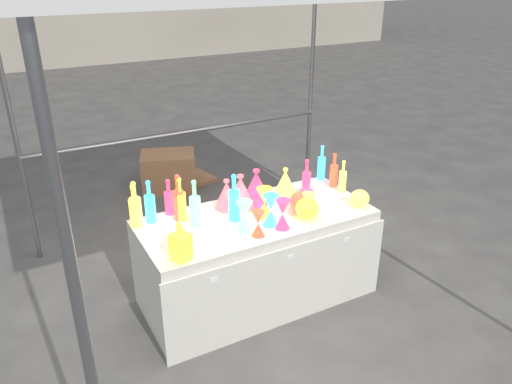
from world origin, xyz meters
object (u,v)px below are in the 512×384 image
decanter_0 (180,241)px  lampshade_0 (227,194)px  hourglass_0 (258,224)px  display_table (257,258)px  bottle_0 (135,205)px  cardboard_box_closed (169,171)px  globe_0 (307,210)px

decanter_0 → lampshade_0: 0.80m
hourglass_0 → display_table: bearing=63.6°
bottle_0 → decanter_0: 0.61m
hourglass_0 → lampshade_0: lampshade_0 is taller
bottle_0 → lampshade_0: (0.72, -0.06, -0.05)m
cardboard_box_closed → hourglass_0: 2.75m
cardboard_box_closed → decanter_0: 2.90m
cardboard_box_closed → bottle_0: 2.41m
bottle_0 → hourglass_0: 0.92m
decanter_0 → hourglass_0: 0.59m
bottle_0 → globe_0: size_ratio=1.86×
cardboard_box_closed → globe_0: globe_0 is taller
display_table → bottle_0: (-0.85, 0.30, 0.54)m
bottle_0 → globe_0: bottle_0 is taller
display_table → cardboard_box_closed: bearing=87.6°
display_table → hourglass_0: 0.56m
display_table → lampshade_0: size_ratio=7.71×
globe_0 → lampshade_0: lampshade_0 is taller
display_table → cardboard_box_closed: size_ratio=2.92×
display_table → lampshade_0: lampshade_0 is taller
display_table → globe_0: (0.32, -0.21, 0.45)m
hourglass_0 → lampshade_0: size_ratio=0.81×
display_table → bottle_0: 1.05m
hourglass_0 → globe_0: 0.46m
cardboard_box_closed → bottle_0: size_ratio=1.90×
lampshade_0 → hourglass_0: bearing=-101.3°
globe_0 → lampshade_0: (-0.46, 0.45, 0.05)m
bottle_0 → hourglass_0: bottle_0 is taller
lampshade_0 → bottle_0: bearing=164.1°
bottle_0 → lampshade_0: size_ratio=1.39×
decanter_0 → globe_0: (1.05, 0.09, -0.07)m
display_table → hourglass_0: size_ratio=9.50×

